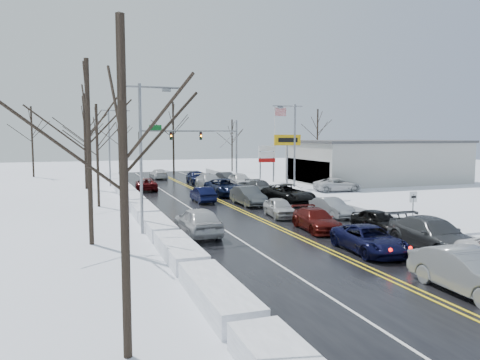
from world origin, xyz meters
name	(u,v)px	position (x,y,z in m)	size (l,w,h in m)	color
ground	(250,215)	(0.00, 0.00, 0.00)	(160.00, 160.00, 0.00)	white
road_surface	(241,211)	(0.00, 2.00, 0.01)	(14.00, 84.00, 0.01)	black
snow_bank_left	(144,216)	(-7.60, 2.00, 0.00)	(1.52, 72.00, 0.80)	white
snow_bank_right	(326,206)	(7.60, 2.00, 0.00)	(1.52, 72.00, 0.80)	white
traffic_signal_mast	(200,139)	(3.45, 27.99, 5.48)	(13.28, 0.39, 8.00)	slate
tires_plus_sign	(287,144)	(10.50, 15.99, 4.99)	(3.20, 0.34, 6.00)	slate
used_vehicles_sign	(267,156)	(10.50, 22.00, 3.32)	(2.20, 0.22, 4.65)	slate
speed_limit_sign	(413,203)	(8.20, -8.00, 1.63)	(0.55, 0.09, 2.35)	slate
flagpole	(276,135)	(15.17, 30.00, 5.93)	(1.87, 1.20, 10.00)	silver
dealership_building	(377,161)	(23.98, 18.00, 2.66)	(20.40, 12.40, 5.30)	#AEAEA9
streetlight_ne	(293,142)	(8.30, 10.00, 5.31)	(3.20, 0.25, 9.00)	slate
streetlight_sw	(144,146)	(-8.30, -4.00, 5.31)	(3.20, 0.25, 9.00)	slate
streetlight_nw	(111,141)	(-8.30, 24.00, 5.31)	(3.20, 0.25, 9.00)	slate
tree_left_a	(122,122)	(-11.00, -20.00, 6.29)	(3.60, 3.60, 9.00)	#2D231C
tree_left_b	(88,116)	(-11.50, -6.00, 6.99)	(4.00, 4.00, 10.00)	#2D231C
tree_left_c	(97,135)	(-10.50, 8.00, 5.94)	(3.40, 3.40, 8.50)	#2D231C
tree_left_d	(84,122)	(-11.20, 22.00, 7.33)	(4.20, 4.20, 10.50)	#2D231C
tree_left_e	(86,130)	(-10.80, 34.00, 6.64)	(3.80, 3.80, 9.50)	#2D231C
tree_far_a	(32,128)	(-18.00, 40.00, 6.99)	(4.00, 4.00, 10.00)	#2D231C
tree_far_b	(119,133)	(-6.00, 41.00, 6.29)	(3.60, 3.60, 9.00)	#2D231C
tree_far_c	(173,124)	(2.00, 39.00, 7.68)	(4.40, 4.40, 11.00)	#2D231C
tree_far_d	(232,135)	(12.00, 40.50, 5.94)	(3.40, 3.40, 8.50)	#2D231C
tree_far_e	(318,127)	(28.00, 41.00, 7.33)	(4.20, 4.20, 10.50)	#2D231C
queued_car_1	(469,294)	(1.64, -19.11, 0.00)	(1.77, 5.06, 1.67)	gray
queued_car_2	(369,252)	(1.76, -12.55, 0.00)	(2.25, 4.88, 1.36)	black
queued_car_3	(316,230)	(1.89, -6.74, 0.00)	(1.90, 4.68, 1.36)	#480C09
queued_car_4	(279,217)	(1.73, -1.52, 0.00)	(1.63, 4.06, 1.38)	#B8B8BA
queued_car_5	(248,205)	(1.56, 4.65, 0.00)	(1.67, 4.80, 1.58)	#444749
queued_car_6	(225,195)	(1.60, 11.41, 0.00)	(2.72, 5.90, 1.64)	black
queued_car_7	(210,189)	(1.82, 17.68, 0.00)	(2.23, 5.49, 1.59)	#ADB0B6
queued_car_8	(197,184)	(1.68, 23.27, 0.00)	(1.93, 4.79, 1.63)	black
queued_car_11	(432,250)	(5.12, -13.26, 0.00)	(2.34, 5.75, 1.67)	#383A3D
queued_car_12	(379,233)	(5.19, -8.60, 0.00)	(1.67, 4.14, 1.41)	black
queued_car_13	(331,216)	(5.38, -2.61, 0.00)	(1.44, 4.13, 1.36)	#96989D
queued_car_14	(288,203)	(5.23, 4.41, 0.00)	(2.76, 5.98, 1.66)	black
queued_car_15	(260,194)	(5.36, 11.33, 0.00)	(1.92, 4.73, 1.37)	#3D4042
queued_car_16	(240,187)	(5.44, 17.82, 0.00)	(1.97, 4.89, 1.67)	silver
queued_car_17	(226,183)	(5.25, 22.42, 0.00)	(1.46, 4.19, 1.38)	#404245
oncoming_car_0	(203,202)	(-1.62, 7.74, 0.00)	(1.45, 4.17, 1.37)	black
oncoming_car_1	(146,190)	(-5.13, 18.25, 0.00)	(2.25, 4.87, 1.35)	#540B0D
oncoming_car_2	(159,179)	(-1.67, 31.22, 0.00)	(1.90, 4.68, 1.36)	silver
oncoming_car_3	(198,235)	(-5.43, -5.60, 0.00)	(2.01, 5.01, 1.71)	#BEBEC0
parked_car_0	(338,191)	(13.95, 10.70, 0.00)	(2.36, 5.11, 1.42)	silver
parked_car_1	(344,186)	(17.16, 14.66, 0.00)	(2.00, 4.91, 1.43)	#A7AAB0
parked_car_2	(302,182)	(15.17, 21.41, 0.00)	(1.85, 4.61, 1.57)	black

